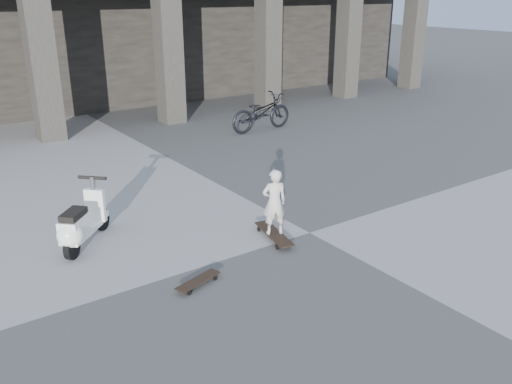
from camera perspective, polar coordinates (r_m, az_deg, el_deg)
ground at (r=8.97m, az=5.67°, el=-4.30°), size 90.00×90.00×0.00m
colonnade at (r=20.62m, az=-20.87°, el=17.28°), size 28.00×8.82×6.00m
longboard at (r=8.69m, az=1.90°, el=-4.46°), size 0.45×1.06×0.10m
skateboard_spare at (r=7.44m, az=-6.11°, el=-9.32°), size 0.73×0.37×0.08m
child at (r=8.47m, az=1.94°, el=-1.05°), size 0.45×0.37×1.07m
scooter at (r=8.61m, az=-18.13°, el=-3.48°), size 1.10×1.12×1.00m
bicycle at (r=15.35m, az=0.55°, el=8.38°), size 2.00×0.76×1.04m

